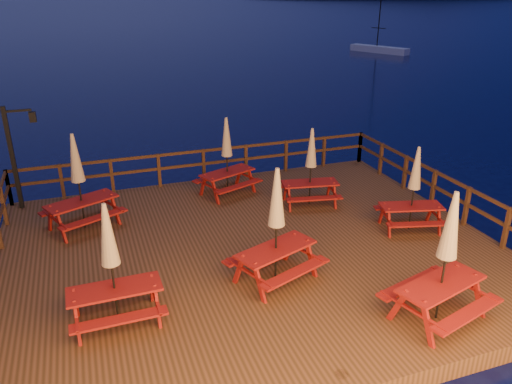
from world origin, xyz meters
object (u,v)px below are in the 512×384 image
picnic_table_0 (227,155)px  picnic_table_1 (78,180)px  lamp_post (17,148)px  sailboat (379,50)px  picnic_table_2 (311,166)px

picnic_table_0 → picnic_table_1: 4.39m
lamp_post → sailboat: bearing=44.2°
lamp_post → picnic_table_0: bearing=-9.8°
picnic_table_2 → picnic_table_1: bearing=-174.9°
lamp_post → picnic_table_0: (5.82, -1.00, -0.53)m
picnic_table_0 → picnic_table_1: bearing=171.3°
picnic_table_2 → picnic_table_0: bearing=153.1°
sailboat → picnic_table_1: size_ratio=3.64×
sailboat → picnic_table_0: (-25.32, -31.32, 1.35)m
sailboat → picnic_table_0: size_ratio=3.90×
sailboat → picnic_table_1: bearing=-157.2°
picnic_table_0 → picnic_table_1: (-4.29, -0.96, 0.09)m
lamp_post → picnic_table_1: bearing=-52.0°
lamp_post → picnic_table_0: 5.93m
sailboat → picnic_table_2: sailboat is taller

